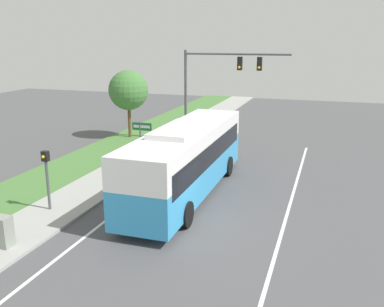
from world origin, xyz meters
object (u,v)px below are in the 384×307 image
pedestrian_signal (47,170)px  signal_gantry (216,77)px  utility_cabinet (2,232)px  street_sign (141,136)px  bus (187,157)px

pedestrian_signal → signal_gantry: bearing=75.8°
utility_cabinet → street_sign: bearing=87.0°
pedestrian_signal → street_sign: size_ratio=0.99×
street_sign → utility_cabinet: bearing=-93.0°
signal_gantry → utility_cabinet: size_ratio=6.48×
signal_gantry → pedestrian_signal: (-3.65, -14.42, -2.92)m
signal_gantry → street_sign: (-2.51, -7.19, -2.86)m
pedestrian_signal → street_sign: 7.32m
signal_gantry → pedestrian_signal: 15.16m
bus → street_sign: (-3.92, 3.26, 0.03)m
signal_gantry → street_sign: bearing=-109.2°
signal_gantry → utility_cabinet: signal_gantry is taller
signal_gantry → utility_cabinet: (-3.08, -17.93, -4.13)m
signal_gantry → utility_cabinet: bearing=-99.7°
signal_gantry → street_sign: size_ratio=2.64×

